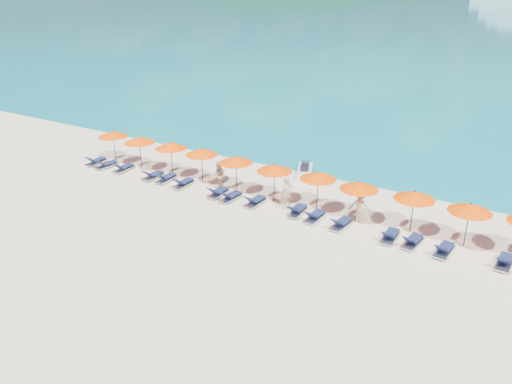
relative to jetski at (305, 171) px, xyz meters
The scene contains 33 objects.
ground 9.40m from the jetski, 88.86° to the right, with size 1400.00×1400.00×0.00m, color beige.
headland_main 610.65m from the jetski, 119.47° to the left, with size 374.00×242.00×126.50m.
headland_small 571.72m from the jetski, 105.22° to the left, with size 162.00×126.00×85.50m.
jetski is the anchor object (origin of this frame).
beachgoer_a 5.43m from the jetski, 74.17° to the right, with size 0.70×0.46×1.91m, color tan.
beachgoer_b 5.99m from the jetski, 124.53° to the right, with size 0.89×0.51×1.83m, color tan.
beachgoer_c 7.16m from the jetski, 39.74° to the right, with size 1.18×0.55×1.83m, color tan.
umbrella_0 13.68m from the jetski, 161.51° to the right, with size 2.10×2.10×2.28m.
umbrella_1 11.32m from the jetski, 156.77° to the right, with size 2.10×2.10×2.28m.
umbrella_2 8.91m from the jetski, 150.85° to the right, with size 2.10×2.10×2.28m.
umbrella_3 6.88m from the jetski, 140.24° to the right, with size 2.10×2.10×2.28m.
umbrella_4 5.31m from the jetski, 119.07° to the right, with size 2.10×2.10×2.28m.
umbrella_5 4.78m from the jetski, 86.97° to the right, with size 2.10×2.10×2.28m.
umbrella_6 5.41m from the jetski, 55.90° to the right, with size 2.10×2.10×2.28m.
umbrella_7 7.17m from the jetski, 40.22° to the right, with size 2.10×2.10×2.28m.
umbrella_8 9.35m from the jetski, 27.73° to the right, with size 2.10×2.10×2.28m.
umbrella_9 11.77m from the jetski, 22.37° to the right, with size 2.10×2.10×2.28m.
lounger_0 14.64m from the jetski, 157.75° to the right, with size 0.76×1.74×0.66m.
lounger_1 13.64m from the jetski, 155.43° to the right, with size 0.75×1.74×0.66m.
lounger_2 12.21m from the jetski, 153.09° to the right, with size 0.75×1.74×0.66m.
lounger_3 9.92m from the jetski, 145.99° to the right, with size 0.65×1.71×0.66m.
lounger_4 9.02m from the jetski, 142.61° to the right, with size 0.69×1.72×0.66m.
lounger_5 7.95m from the jetski, 135.34° to the right, with size 0.66×1.71×0.66m.
lounger_6 6.39m from the jetski, 117.43° to the right, with size 0.66×1.71×0.66m.
lounger_7 6.12m from the jetski, 108.51° to the right, with size 0.71×1.73×0.66m.
lounger_8 5.64m from the jetski, 93.63° to the right, with size 0.65×1.71×0.66m.
lounger_9 5.93m from the jetski, 67.50° to the right, with size 0.72×1.73×0.66m.
lounger_10 6.58m from the jetski, 58.88° to the right, with size 0.64×1.71×0.66m.
lounger_11 7.55m from the jetski, 49.03° to the right, with size 0.79×1.75×0.66m.
lounger_12 9.47m from the jetski, 37.22° to the right, with size 0.68×1.72×0.66m.
lounger_13 10.36m from the jetski, 33.45° to the right, with size 0.78×1.75×0.66m.
lounger_14 11.66m from the jetski, 29.64° to the right, with size 0.74×1.74×0.66m.
lounger_15 13.82m from the jetski, 23.33° to the right, with size 0.71×1.73×0.66m.
Camera 1 is at (13.20, -18.40, 11.68)m, focal length 35.00 mm.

